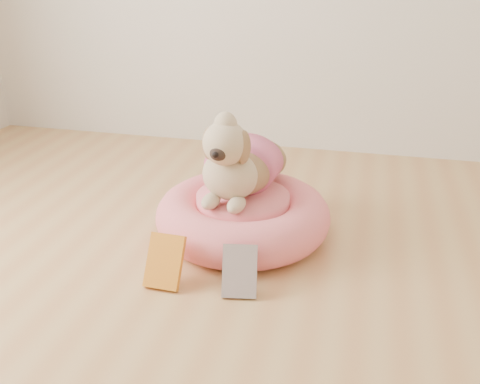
% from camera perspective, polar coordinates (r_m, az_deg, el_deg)
% --- Properties ---
extents(pet_bed, '(0.71, 0.71, 0.18)m').
position_cam_1_polar(pet_bed, '(2.20, 0.31, -2.54)').
color(pet_bed, '#FF6381').
rests_on(pet_bed, floor).
extents(dog, '(0.41, 0.55, 0.38)m').
position_cam_1_polar(dog, '(2.10, -0.09, 4.68)').
color(dog, brown).
rests_on(dog, pet_bed).
extents(book_yellow, '(0.13, 0.13, 0.18)m').
position_cam_1_polar(book_yellow, '(1.90, -8.03, -7.33)').
color(book_yellow, yellow).
rests_on(book_yellow, floor).
extents(book_white, '(0.14, 0.13, 0.17)m').
position_cam_1_polar(book_white, '(1.84, -0.04, -8.43)').
color(book_white, white).
rests_on(book_white, floor).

